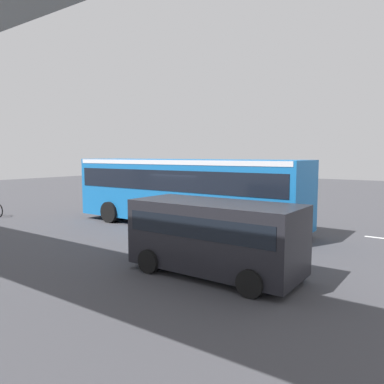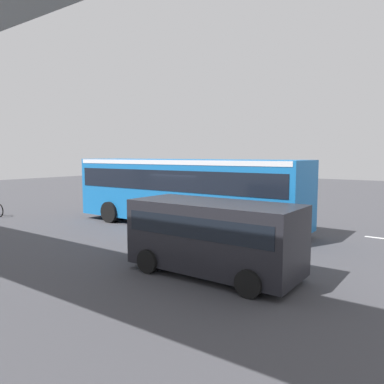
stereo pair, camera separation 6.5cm
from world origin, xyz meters
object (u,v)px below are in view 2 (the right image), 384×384
Objects in this scene: traffic_sign at (118,178)px; parked_van at (214,233)px; city_bus at (184,187)px; pedestrian at (295,207)px.

parked_van is at bearing 147.03° from traffic_sign.
traffic_sign is (7.36, -2.80, 0.01)m from city_bus.
city_bus is 7.88m from traffic_sign.
pedestrian is 0.64× the size of traffic_sign.
traffic_sign reaches higher than pedestrian.
city_bus is at bearing 39.83° from pedestrian.
pedestrian is at bearing -84.69° from parked_van.
traffic_sign is at bearing -20.83° from city_bus.
pedestrian is (-4.06, -3.38, -1.00)m from city_bus.
city_bus is 2.40× the size of parked_van.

